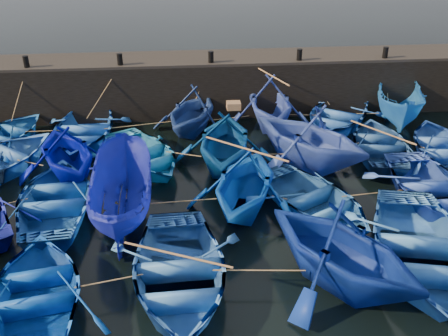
{
  "coord_description": "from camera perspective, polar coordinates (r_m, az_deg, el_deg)",
  "views": [
    {
      "loc": [
        -1.4,
        -12.18,
        9.06
      ],
      "look_at": [
        0.0,
        3.2,
        0.7
      ],
      "focal_mm": 40.0,
      "sensor_mm": 36.0,
      "label": 1
    }
  ],
  "objects": [
    {
      "name": "ground",
      "position": [
        15.25,
        1.1,
        -8.04
      ],
      "size": [
        120.0,
        120.0,
        0.0
      ],
      "primitive_type": "plane",
      "color": "black",
      "rests_on": "ground"
    },
    {
      "name": "quay_wall",
      "position": [
        24.03,
        -1.6,
        9.45
      ],
      "size": [
        26.0,
        2.5,
        2.5
      ],
      "primitive_type": "cube",
      "color": "black",
      "rests_on": "ground"
    },
    {
      "name": "quay_top",
      "position": [
        23.64,
        -1.65,
        12.45
      ],
      "size": [
        26.0,
        2.5,
        0.12
      ],
      "primitive_type": "cube",
      "color": "black",
      "rests_on": "quay_wall"
    },
    {
      "name": "bollard_0",
      "position": [
        23.59,
        -21.69,
        11.24
      ],
      "size": [
        0.24,
        0.24,
        0.5
      ],
      "primitive_type": "cylinder",
      "color": "black",
      "rests_on": "quay_top"
    },
    {
      "name": "bollard_1",
      "position": [
        22.79,
        -11.82,
        12.08
      ],
      "size": [
        0.24,
        0.24,
        0.5
      ],
      "primitive_type": "cylinder",
      "color": "black",
      "rests_on": "quay_top"
    },
    {
      "name": "bollard_2",
      "position": [
        22.69,
        -1.51,
        12.58
      ],
      "size": [
        0.24,
        0.24,
        0.5
      ],
      "primitive_type": "cylinder",
      "color": "black",
      "rests_on": "quay_top"
    },
    {
      "name": "bollard_3",
      "position": [
        23.28,
        8.61,
        12.69
      ],
      "size": [
        0.24,
        0.24,
        0.5
      ],
      "primitive_type": "cylinder",
      "color": "black",
      "rests_on": "quay_top"
    },
    {
      "name": "bollard_4",
      "position": [
        24.52,
        17.96,
        12.45
      ],
      "size": [
        0.24,
        0.24,
        0.5
      ],
      "primitive_type": "cylinder",
      "color": "black",
      "rests_on": "quay_top"
    },
    {
      "name": "boat_0",
      "position": [
        22.61,
        -23.87,
        3.51
      ],
      "size": [
        4.86,
        5.36,
        0.91
      ],
      "primitive_type": "imported",
      "rotation": [
        0.0,
        0.0,
        2.65
      ],
      "color": "#124B92",
      "rests_on": "ground"
    },
    {
      "name": "boat_1",
      "position": [
        21.75,
        -15.87,
        4.21
      ],
      "size": [
        3.88,
        5.3,
        1.07
      ],
      "primitive_type": "imported",
      "rotation": [
        0.0,
        0.0,
        -0.04
      ],
      "color": "blue",
      "rests_on": "ground"
    },
    {
      "name": "boat_2",
      "position": [
        21.64,
        -3.71,
        6.63
      ],
      "size": [
        4.78,
        5.05,
        2.1
      ],
      "primitive_type": "imported",
      "rotation": [
        0.0,
        0.0,
        -0.43
      ],
      "color": "navy",
      "rests_on": "ground"
    },
    {
      "name": "boat_3",
      "position": [
        22.21,
        5.24,
        7.53
      ],
      "size": [
        3.93,
        4.54,
        2.36
      ],
      "primitive_type": "imported",
      "rotation": [
        0.0,
        0.0,
        -0.01
      ],
      "color": "blue",
      "rests_on": "ground"
    },
    {
      "name": "boat_4",
      "position": [
        23.02,
        12.78,
        5.94
      ],
      "size": [
        5.86,
        6.25,
        1.05
      ],
      "primitive_type": "imported",
      "rotation": [
        0.0,
        0.0,
        -0.6
      ],
      "color": "#184795",
      "rests_on": "ground"
    },
    {
      "name": "boat_5",
      "position": [
        23.82,
        19.46,
        6.97
      ],
      "size": [
        3.43,
        5.47,
        1.98
      ],
      "primitive_type": "imported",
      "rotation": [
        0.0,
        0.0,
        -0.32
      ],
      "color": "blue",
      "rests_on": "ground"
    },
    {
      "name": "boat_7",
      "position": [
        18.75,
        -17.56,
        1.84
      ],
      "size": [
        4.93,
        5.22,
        2.17
      ],
      "primitive_type": "imported",
      "rotation": [
        0.0,
        0.0,
        3.56
      ],
      "color": "#0009A5",
      "rests_on": "ground"
    },
    {
      "name": "boat_8",
      "position": [
        19.26,
        -9.29,
        1.55
      ],
      "size": [
        5.08,
        5.6,
        0.95
      ],
      "primitive_type": "imported",
      "rotation": [
        0.0,
        0.0,
        0.5
      ],
      "color": "#1B73BF",
      "rests_on": "ground"
    },
    {
      "name": "boat_9",
      "position": [
        18.47,
        0.14,
        3.26
      ],
      "size": [
        4.6,
        5.13,
        2.42
      ],
      "primitive_type": "imported",
      "rotation": [
        0.0,
        0.0,
        2.99
      ],
      "color": "navy",
      "rests_on": "ground"
    },
    {
      "name": "boat_10",
      "position": [
        18.9,
        9.85,
        3.71
      ],
      "size": [
        6.42,
        6.47,
        2.58
      ],
      "primitive_type": "imported",
      "rotation": [
        0.0,
        0.0,
        3.87
      ],
      "color": "#2B48A9",
      "rests_on": "ground"
    },
    {
      "name": "boat_11",
      "position": [
        20.82,
        17.44,
        2.67
      ],
      "size": [
        4.01,
        5.05,
        0.94
      ],
      "primitive_type": "imported",
      "rotation": [
        0.0,
        0.0,
        2.96
      ],
      "color": "navy",
      "rests_on": "ground"
    },
    {
      "name": "boat_12",
      "position": [
        21.26,
        24.11,
        2.11
      ],
      "size": [
        4.18,
        5.42,
        1.04
      ],
      "primitive_type": "imported",
      "rotation": [
        0.0,
        0.0,
        3.02
      ],
      "color": "blue",
      "rests_on": "ground"
    },
    {
      "name": "boat_14",
      "position": [
        17.06,
        -18.6,
        -3.28
      ],
      "size": [
        3.99,
        5.3,
        1.04
      ],
      "primitive_type": "imported",
      "rotation": [
        0.0,
        0.0,
        3.22
      ],
      "color": "#164B98",
      "rests_on": "ground"
    },
    {
      "name": "boat_15",
      "position": [
        15.86,
        -11.72,
        -2.82
      ],
      "size": [
        2.02,
        5.15,
        1.98
      ],
      "primitive_type": "imported",
      "rotation": [
        0.0,
        0.0,
        3.16
      ],
      "color": "#131E9A",
      "rests_on": "ground"
    },
    {
      "name": "boat_16",
      "position": [
        15.86,
        2.4,
        -1.57
      ],
      "size": [
        4.98,
        5.34,
        2.27
      ],
      "primitive_type": "imported",
      "rotation": [
        0.0,
        0.0,
        -0.35
      ],
      "color": "#0643BC",
      "rests_on": "ground"
    },
    {
      "name": "boat_17",
      "position": [
        16.42,
        10.32,
        -3.58
      ],
      "size": [
        5.14,
        5.67,
        0.96
      ],
      "primitive_type": "imported",
      "rotation": [
        0.0,
        0.0,
        0.5
      ],
      "color": "#1E569B",
      "rests_on": "ground"
    },
    {
      "name": "boat_18",
      "position": [
        18.06,
        22.77,
        -2.23
      ],
      "size": [
        3.74,
        5.14,
        1.05
      ],
      "primitive_type": "imported",
      "rotation": [
        0.0,
        0.0,
        0.03
      ],
      "color": "blue",
      "rests_on": "ground"
    },
    {
      "name": "boat_21",
      "position": [
        13.53,
        -20.53,
        -13.13
      ],
      "size": [
        4.09,
        5.17,
        0.97
      ],
      "primitive_type": "imported",
      "rotation": [
        0.0,
        0.0,
        3.32
      ],
      "color": "#05399B",
      "rests_on": "ground"
    },
    {
      "name": "boat_22",
      "position": [
        13.23,
        -5.28,
        -11.8
      ],
      "size": [
        3.93,
        5.38,
        1.09
      ],
      "primitive_type": "imported",
      "rotation": [
        0.0,
        0.0,
        0.03
      ],
      "color": "blue",
      "rests_on": "ground"
    },
    {
      "name": "boat_23",
      "position": [
        13.2,
        13.37,
        -8.82
      ],
      "size": [
        6.08,
        6.2,
        2.47
      ],
      "primitive_type": "imported",
      "rotation": [
        0.0,
        0.0,
        0.65
      ],
      "color": "navy",
      "rests_on": "ground"
    },
    {
      "name": "boat_24",
      "position": [
        14.94,
        21.58,
        -8.44
      ],
      "size": [
        5.22,
        6.44,
        1.18
      ],
      "primitive_type": "imported",
      "rotation": [
        0.0,
        0.0,
        -0.23
      ],
      "color": "blue",
      "rests_on": "ground"
    },
    {
      "name": "wooden_crate",
      "position": [
        17.97,
        1.11,
        7.16
      ],
      "size": [
        0.5,
        0.41,
        0.25
      ],
      "primitive_type": "cube",
      "color": "brown",
      "rests_on": "boat_9"
    },
    {
      "name": "mooring_ropes",
      "position": [
        18.85,
        -0.53,
        2.67
      ],
      "size": [
        17.18,
        11.96,
        2.1
      ],
      "color": "tan",
      "rests_on": "ground"
    },
    {
      "name": "loose_oars",
      "position": [
        17.35,
        6.39,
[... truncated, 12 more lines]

